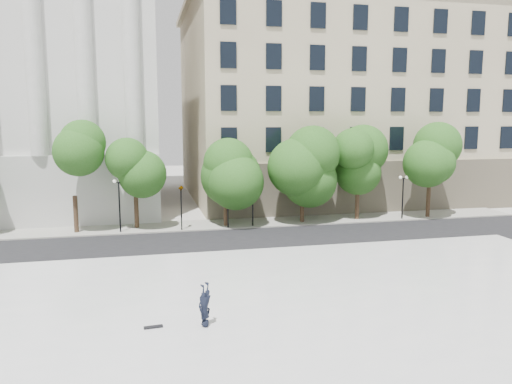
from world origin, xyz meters
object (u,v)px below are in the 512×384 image
traffic_light_east (228,184)px  person_lying (205,321)px  skateboard (153,327)px  traffic_light_west (181,185)px

traffic_light_east → person_lying: traffic_light_east is taller
traffic_light_east → person_lying: bearing=-102.3°
person_lying → traffic_light_east: bearing=32.9°
traffic_light_east → skateboard: size_ratio=5.48×
traffic_light_west → traffic_light_east: (3.76, 0.00, -0.02)m
person_lying → skateboard: 2.12m
traffic_light_east → traffic_light_west: bearing=-180.0°
skateboard → traffic_light_east: bearing=66.5°
person_lying → skateboard: size_ratio=2.39×
traffic_light_west → traffic_light_east: bearing=0.0°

